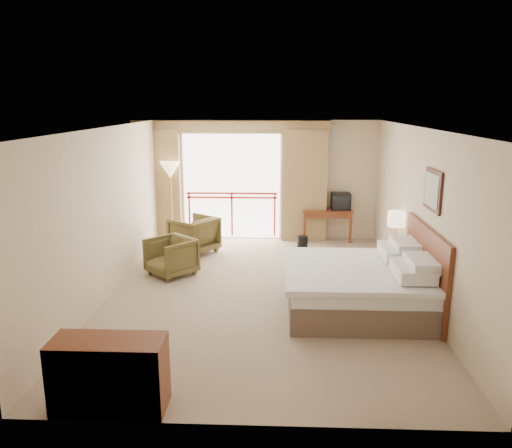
{
  "coord_description": "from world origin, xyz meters",
  "views": [
    {
      "loc": [
        0.22,
        -7.77,
        3.08
      ],
      "look_at": [
        -0.12,
        0.4,
        1.08
      ],
      "focal_mm": 35.0,
      "sensor_mm": 36.0,
      "label": 1
    }
  ],
  "objects_px": {
    "bed": "(359,286)",
    "dresser": "(109,375)",
    "armchair_near": "(172,275)",
    "desk": "(327,216)",
    "armchair_far": "(194,252)",
    "tv": "(341,201)",
    "floor_lamp": "(170,173)",
    "wastebasket": "(302,243)",
    "table_lamp": "(397,220)",
    "nightstand": "(395,260)",
    "side_table": "(168,248)"
  },
  "relations": [
    {
      "from": "armchair_near",
      "to": "table_lamp",
      "type": "bearing_deg",
      "value": 44.86
    },
    {
      "from": "table_lamp",
      "to": "wastebasket",
      "type": "distance_m",
      "value": 2.4
    },
    {
      "from": "armchair_far",
      "to": "armchair_near",
      "type": "relative_size",
      "value": 1.1
    },
    {
      "from": "wastebasket",
      "to": "armchair_near",
      "type": "bearing_deg",
      "value": -145.33
    },
    {
      "from": "armchair_near",
      "to": "floor_lamp",
      "type": "relative_size",
      "value": 0.42
    },
    {
      "from": "armchair_near",
      "to": "bed",
      "type": "bearing_deg",
      "value": 18.65
    },
    {
      "from": "armchair_near",
      "to": "tv",
      "type": "bearing_deg",
      "value": 79.33
    },
    {
      "from": "armchair_far",
      "to": "bed",
      "type": "bearing_deg",
      "value": 83.67
    },
    {
      "from": "desk",
      "to": "tv",
      "type": "height_order",
      "value": "tv"
    },
    {
      "from": "armchair_far",
      "to": "floor_lamp",
      "type": "bearing_deg",
      "value": -107.1
    },
    {
      "from": "table_lamp",
      "to": "dresser",
      "type": "relative_size",
      "value": 0.49
    },
    {
      "from": "armchair_far",
      "to": "armchair_near",
      "type": "distance_m",
      "value": 1.43
    },
    {
      "from": "desk",
      "to": "armchair_far",
      "type": "distance_m",
      "value": 3.14
    },
    {
      "from": "nightstand",
      "to": "desk",
      "type": "relative_size",
      "value": 0.54
    },
    {
      "from": "desk",
      "to": "armchair_far",
      "type": "height_order",
      "value": "desk"
    },
    {
      "from": "armchair_far",
      "to": "table_lamp",
      "type": "bearing_deg",
      "value": 108.99
    },
    {
      "from": "tv",
      "to": "armchair_near",
      "type": "bearing_deg",
      "value": -145.03
    },
    {
      "from": "desk",
      "to": "side_table",
      "type": "height_order",
      "value": "desk"
    },
    {
      "from": "table_lamp",
      "to": "armchair_far",
      "type": "distance_m",
      "value": 4.21
    },
    {
      "from": "armchair_near",
      "to": "dresser",
      "type": "distance_m",
      "value": 4.13
    },
    {
      "from": "bed",
      "to": "desk",
      "type": "height_order",
      "value": "bed"
    },
    {
      "from": "wastebasket",
      "to": "floor_lamp",
      "type": "bearing_deg",
      "value": 168.53
    },
    {
      "from": "nightstand",
      "to": "armchair_far",
      "type": "relative_size",
      "value": 0.72
    },
    {
      "from": "wastebasket",
      "to": "dresser",
      "type": "height_order",
      "value": "dresser"
    },
    {
      "from": "nightstand",
      "to": "wastebasket",
      "type": "relative_size",
      "value": 2.08
    },
    {
      "from": "desk",
      "to": "tv",
      "type": "xyz_separation_m",
      "value": [
        0.3,
        -0.05,
        0.35
      ]
    },
    {
      "from": "bed",
      "to": "dresser",
      "type": "bearing_deg",
      "value": -137.89
    },
    {
      "from": "table_lamp",
      "to": "wastebasket",
      "type": "height_order",
      "value": "table_lamp"
    },
    {
      "from": "floor_lamp",
      "to": "armchair_near",
      "type": "bearing_deg",
      "value": -78.94
    },
    {
      "from": "nightstand",
      "to": "armchair_near",
      "type": "height_order",
      "value": "nightstand"
    },
    {
      "from": "wastebasket",
      "to": "armchair_far",
      "type": "bearing_deg",
      "value": -172.76
    },
    {
      "from": "wastebasket",
      "to": "side_table",
      "type": "distance_m",
      "value": 2.89
    },
    {
      "from": "armchair_far",
      "to": "tv",
      "type": "bearing_deg",
      "value": 145.76
    },
    {
      "from": "bed",
      "to": "nightstand",
      "type": "relative_size",
      "value": 3.52
    },
    {
      "from": "desk",
      "to": "wastebasket",
      "type": "relative_size",
      "value": 3.83
    },
    {
      "from": "dresser",
      "to": "desk",
      "type": "bearing_deg",
      "value": 64.75
    },
    {
      "from": "bed",
      "to": "wastebasket",
      "type": "height_order",
      "value": "bed"
    },
    {
      "from": "tv",
      "to": "bed",
      "type": "bearing_deg",
      "value": -94.17
    },
    {
      "from": "armchair_near",
      "to": "desk",
      "type": "bearing_deg",
      "value": 82.54
    },
    {
      "from": "bed",
      "to": "nightstand",
      "type": "distance_m",
      "value": 1.76
    },
    {
      "from": "tv",
      "to": "dresser",
      "type": "relative_size",
      "value": 0.37
    },
    {
      "from": "bed",
      "to": "floor_lamp",
      "type": "height_order",
      "value": "floor_lamp"
    },
    {
      "from": "table_lamp",
      "to": "wastebasket",
      "type": "bearing_deg",
      "value": 135.22
    },
    {
      "from": "tv",
      "to": "floor_lamp",
      "type": "height_order",
      "value": "floor_lamp"
    },
    {
      "from": "armchair_near",
      "to": "side_table",
      "type": "distance_m",
      "value": 0.69
    },
    {
      "from": "armchair_far",
      "to": "nightstand",
      "type": "bearing_deg",
      "value": 108.32
    },
    {
      "from": "dresser",
      "to": "bed",
      "type": "bearing_deg",
      "value": 40.01
    },
    {
      "from": "armchair_near",
      "to": "floor_lamp",
      "type": "height_order",
      "value": "floor_lamp"
    },
    {
      "from": "nightstand",
      "to": "armchair_far",
      "type": "distance_m",
      "value": 4.11
    },
    {
      "from": "armchair_far",
      "to": "dresser",
      "type": "distance_m",
      "value": 5.54
    }
  ]
}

